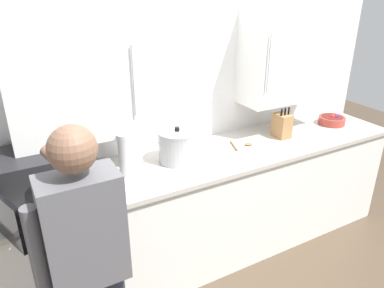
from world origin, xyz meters
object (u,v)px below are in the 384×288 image
object	(u,v)px
knife_block	(282,125)
wooden_spoon	(242,145)
fruit_bowl	(332,120)
thermos_flask	(125,155)
microwave_oven	(33,175)
stock_pot	(177,146)
person_figure	(87,257)

from	to	relation	value
knife_block	wooden_spoon	size ratio (longest dim) A/B	1.38
knife_block	fruit_bowl	distance (m)	0.62
knife_block	fruit_bowl	xyz separation A→B (m)	(0.62, 0.01, -0.06)
thermos_flask	wooden_spoon	world-z (taller)	thermos_flask
wooden_spoon	microwave_oven	bearing A→B (deg)	179.46
wooden_spoon	knife_block	bearing A→B (deg)	-0.45
microwave_oven	knife_block	bearing A→B (deg)	-0.52
stock_pot	wooden_spoon	world-z (taller)	stock_pot
wooden_spoon	stock_pot	bearing A→B (deg)	178.67
microwave_oven	fruit_bowl	bearing A→B (deg)	-0.21
knife_block	stock_pot	bearing A→B (deg)	179.03
knife_block	person_figure	distance (m)	1.99
wooden_spoon	thermos_flask	bearing A→B (deg)	-178.98
fruit_bowl	wooden_spoon	size ratio (longest dim) A/B	1.25
stock_pot	wooden_spoon	xyz separation A→B (m)	(0.57, -0.01, -0.11)
knife_block	wooden_spoon	xyz separation A→B (m)	(-0.40, 0.00, -0.09)
microwave_oven	knife_block	size ratio (longest dim) A/B	3.02
thermos_flask	wooden_spoon	distance (m)	0.99
microwave_oven	stock_pot	xyz separation A→B (m)	(0.98, -0.00, -0.02)
thermos_flask	wooden_spoon	xyz separation A→B (m)	(0.98, 0.02, -0.14)
thermos_flask	person_figure	size ratio (longest dim) A/B	0.19
thermos_flask	person_figure	world-z (taller)	person_figure
thermos_flask	stock_pot	bearing A→B (deg)	4.29
fruit_bowl	person_figure	distance (m)	2.57
microwave_oven	thermos_flask	size ratio (longest dim) A/B	2.60
fruit_bowl	thermos_flask	world-z (taller)	thermos_flask
microwave_oven	fruit_bowl	distance (m)	2.57
stock_pot	thermos_flask	size ratio (longest dim) A/B	1.23
wooden_spoon	person_figure	world-z (taller)	person_figure
fruit_bowl	thermos_flask	xyz separation A→B (m)	(-2.00, -0.02, 0.11)
knife_block	thermos_flask	world-z (taller)	thermos_flask
knife_block	stock_pot	world-z (taller)	stock_pot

